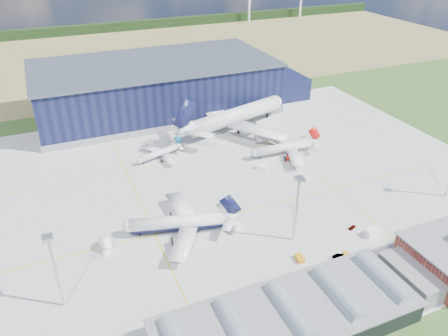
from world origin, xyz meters
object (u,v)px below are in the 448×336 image
gse_cart_a (307,179)px  car_a (352,227)px  airliner_regional (158,150)px  gse_van_c (373,232)px  gse_tug_c (181,148)px  hangar (161,88)px  gse_van_a (232,226)px  gse_tug_a (300,258)px  gse_tug_b (347,256)px  airstair (105,245)px  light_mast_center (297,199)px  light_mast_west (53,261)px  car_b (339,256)px  airliner_navy (177,216)px  gse_cart_b (152,142)px  airliner_widebody (236,108)px  airliner_red (283,144)px  gse_van_b (262,167)px

gse_cart_a → car_a: bearing=-101.2°
airliner_regional → gse_van_c: airliner_regional is taller
gse_tug_c → hangar: bearing=105.6°
gse_van_a → gse_tug_a: bearing=-160.8°
gse_tug_b → airstair: 73.74m
airliner_regional → gse_tug_a: size_ratio=6.97×
light_mast_center → airstair: bearing=161.5°
airstair → gse_van_c: bearing=-33.4°
gse_tug_a → gse_tug_b: bearing=-8.0°
gse_tug_a → gse_van_c: bearing=12.2°
light_mast_west → car_b: size_ratio=5.98×
airliner_navy → airstair: 23.69m
hangar → gse_cart_a: size_ratio=51.94×
gse_tug_a → gse_tug_b: size_ratio=1.20×
airstair → light_mast_center: bearing=-33.4°
hangar → gse_cart_b: hangar is taller
airliner_regional → airliner_widebody: bearing=-179.5°
airliner_red → airstair: (-81.63, -33.29, -3.89)m
gse_cart_a → gse_van_b: gse_van_b is taller
hangar → gse_cart_b: bearing=-112.3°
light_mast_west → gse_tug_b: size_ratio=7.92×
light_mast_west → airliner_regional: (45.36, 70.00, -11.48)m
airliner_widebody → gse_cart_b: (-41.96, 0.48, -10.36)m
gse_cart_b → gse_van_a: bearing=-139.8°
airliner_regional → gse_tug_a: (21.21, -79.23, -3.23)m
gse_tug_a → gse_tug_c: bearing=106.3°
light_mast_center → gse_tug_c: bearing=99.9°
airliner_widebody → gse_tug_a: bearing=-120.1°
airliner_navy → gse_tug_b: 53.74m
gse_van_a → gse_van_c: bearing=-127.2°
car_b → light_mast_west: bearing=89.0°
gse_cart_b → gse_tug_b: bearing=-127.2°
gse_cart_a → airliner_widebody: bearing=89.5°
gse_tug_a → car_b: 11.98m
gse_van_b → car_b: (-3.53, -57.19, -0.39)m
airliner_navy → airliner_regional: airliner_navy is taller
light_mast_center → gse_tug_b: light_mast_center is taller
gse_tug_b → light_mast_west: bearing=-171.6°
airliner_widebody → light_mast_center: bearing=-119.3°
gse_tug_c → car_b: gse_tug_c is taller
airstair → gse_tug_b: bearing=-41.0°
car_a → car_b: size_ratio=0.82×
light_mast_center → airliner_navy: 38.42m
airliner_navy → gse_van_b: (44.18, 26.20, -5.37)m
airliner_red → airliner_navy: bearing=33.3°
airliner_navy → gse_tug_c: bearing=-93.7°
gse_van_b → gse_van_c: bearing=-114.2°
gse_van_b → gse_van_c: size_ratio=0.84×
light_mast_center → gse_cart_b: size_ratio=6.89×
light_mast_west → airliner_regional: 84.20m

